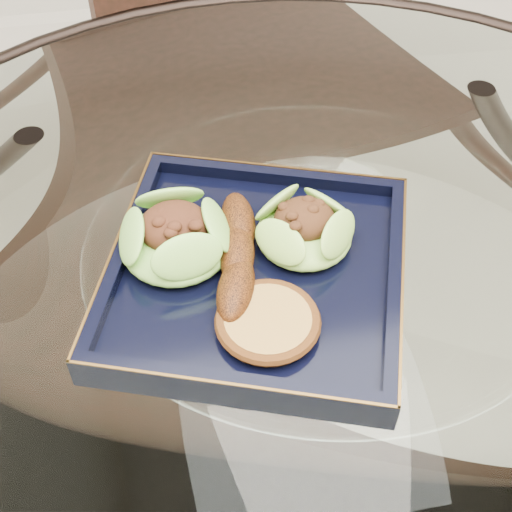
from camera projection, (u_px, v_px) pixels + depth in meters
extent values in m
cylinder|color=white|center=(315.00, 285.00, 0.69)|extent=(1.10, 1.10, 0.01)
torus|color=black|center=(315.00, 285.00, 0.69)|extent=(1.13, 1.13, 0.02)
cylinder|color=black|center=(427.00, 283.00, 1.19)|extent=(0.04, 0.04, 0.75)
cylinder|color=black|center=(87.00, 329.00, 1.12)|extent=(0.04, 0.04, 0.75)
cube|color=#331811|center=(259.00, 188.00, 1.24)|extent=(0.50, 0.50, 0.04)
cube|color=#331811|center=(207.00, 7.00, 1.16)|extent=(0.37, 0.15, 0.43)
cylinder|color=#331811|center=(220.00, 373.00, 1.26)|extent=(0.03, 0.03, 0.42)
cylinder|color=#331811|center=(379.00, 302.00, 1.37)|extent=(0.03, 0.03, 0.42)
cylinder|color=#331811|center=(146.00, 249.00, 1.46)|extent=(0.03, 0.03, 0.42)
cylinder|color=#331811|center=(290.00, 196.00, 1.57)|extent=(0.03, 0.03, 0.42)
cube|color=black|center=(256.00, 277.00, 0.67)|extent=(0.34, 0.34, 0.02)
ellipsoid|color=#61AE32|center=(176.00, 240.00, 0.67)|extent=(0.13, 0.13, 0.04)
ellipsoid|color=#60A530|center=(304.00, 231.00, 0.68)|extent=(0.12, 0.12, 0.03)
ellipsoid|color=#572609|center=(237.00, 254.00, 0.66)|extent=(0.06, 0.16, 0.03)
cylinder|color=#B0823A|center=(268.00, 323.00, 0.61)|extent=(0.10, 0.10, 0.02)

